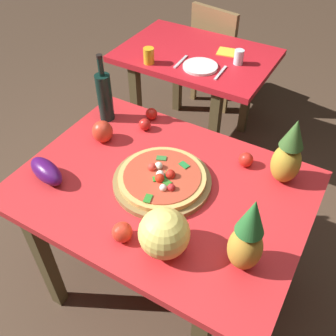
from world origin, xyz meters
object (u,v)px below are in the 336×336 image
fork_utensil (181,62)px  background_table (195,68)px  tomato_near_board (145,124)px  tomato_at_corner (122,232)px  tomato_beside_pepper (246,160)px  napkin_folded (228,52)px  pizza (162,177)px  tomato_by_bottle (152,114)px  drinking_glass_juice (149,56)px  dining_chair (219,50)px  pineapple_left (288,155)px  wine_bottle (105,96)px  pineapple_right (247,238)px  pizza_board (162,181)px  melon (164,233)px  knife_utensil (221,73)px  drinking_glass_water (239,57)px  bell_pepper (103,132)px  eggplant (46,171)px  display_table (163,199)px

fork_utensil → background_table: bearing=77.6°
tomato_near_board → tomato_at_corner: (0.29, -0.60, 0.01)m
fork_utensil → tomato_near_board: bearing=-78.2°
tomato_beside_pepper → napkin_folded: bearing=117.5°
pizza → tomato_by_bottle: bearing=127.5°
tomato_by_bottle → drinking_glass_juice: size_ratio=0.61×
dining_chair → pineapple_left: 1.77m
wine_bottle → tomato_near_board: wine_bottle is taller
background_table → pineapple_right: size_ratio=3.04×
pizza_board → tomato_beside_pepper: bearing=47.2°
pizza_board → tomato_by_bottle: (-0.29, 0.38, 0.02)m
tomato_by_bottle → wine_bottle: bearing=-151.5°
background_table → melon: melon is taller
pineapple_left → fork_utensil: (-0.89, 0.70, -0.14)m
tomato_by_bottle → pizza_board: bearing=-52.5°
tomato_at_corner → knife_utensil: size_ratio=0.44×
tomato_near_board → wine_bottle: bearing=-175.6°
dining_chair → pineapple_left: size_ratio=2.68×
melon → tomato_near_board: bearing=128.4°
pizza → drinking_glass_water: bearing=96.3°
pizza → melon: (0.18, -0.28, 0.05)m
dining_chair → tomato_by_bottle: bearing=108.3°
pineapple_right → tomato_at_corner: pineapple_right is taller
pizza_board → pineapple_left: bearing=33.0°
tomato_at_corner → pizza_board: bearing=93.6°
bell_pepper → eggplant: size_ratio=0.55×
wine_bottle → tomato_by_bottle: size_ratio=5.82×
display_table → eggplant: eggplant is taller
melon → display_table: bearing=122.1°
bell_pepper → napkin_folded: bearing=82.2°
tomato_beside_pepper → drinking_glass_water: drinking_glass_water is taller
pineapple_left → bell_pepper: 0.86m
pizza → drinking_glass_juice: (-0.62, 0.88, 0.01)m
tomato_near_board → drinking_glass_water: bearing=80.6°
fork_utensil → knife_utensil: 0.28m
melon → knife_utensil: size_ratio=1.03×
display_table → tomato_beside_pepper: bearing=48.9°
tomato_at_corner → napkin_folded: bearing=99.4°
eggplant → tomato_beside_pepper: size_ratio=3.01×
pineapple_right → tomato_near_board: (-0.72, 0.48, -0.12)m
background_table → pineapple_right: (0.87, -1.35, 0.26)m
tomato_beside_pepper → knife_utensil: bearing=122.0°
dining_chair → fork_utensil: (0.05, -0.74, 0.25)m
wine_bottle → knife_utensil: size_ratio=1.98×
dining_chair → knife_utensil: size_ratio=4.72×
dining_chair → tomato_at_corner: bearing=113.7°
dining_chair → tomato_beside_pepper: size_ratio=12.80×
pizza → pizza_board: bearing=121.3°
tomato_by_bottle → pineapple_right: bearing=-38.1°
pineapple_left → napkin_folded: size_ratio=2.27×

